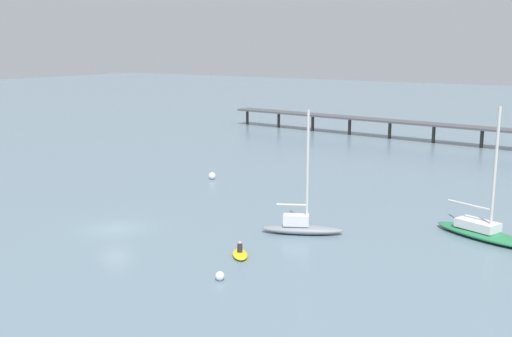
{
  "coord_description": "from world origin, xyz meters",
  "views": [
    {
      "loc": [
        35.31,
        -32.26,
        14.36
      ],
      "look_at": [
        0.0,
        20.14,
        1.5
      ],
      "focal_mm": 42.69,
      "sensor_mm": 36.0,
      "label": 1
    }
  ],
  "objects_px": {
    "sailboat_green": "(484,231)",
    "sailboat_gray": "(301,225)",
    "mooring_buoy_mid": "(212,176)",
    "dinghy_yellow": "(240,254)",
    "pier": "(479,121)",
    "mooring_buoy_far": "(220,276)"
  },
  "relations": [
    {
      "from": "mooring_buoy_mid",
      "to": "pier",
      "type": "bearing_deg",
      "value": 64.24
    },
    {
      "from": "pier",
      "to": "dinghy_yellow",
      "type": "relative_size",
      "value": 24.62
    },
    {
      "from": "pier",
      "to": "mooring_buoy_mid",
      "type": "distance_m",
      "value": 42.38
    },
    {
      "from": "sailboat_green",
      "to": "dinghy_yellow",
      "type": "relative_size",
      "value": 4.2
    },
    {
      "from": "pier",
      "to": "sailboat_green",
      "type": "relative_size",
      "value": 5.86
    },
    {
      "from": "dinghy_yellow",
      "to": "mooring_buoy_mid",
      "type": "bearing_deg",
      "value": 132.42
    },
    {
      "from": "sailboat_green",
      "to": "pier",
      "type": "bearing_deg",
      "value": 104.86
    },
    {
      "from": "mooring_buoy_mid",
      "to": "sailboat_green",
      "type": "bearing_deg",
      "value": -9.08
    },
    {
      "from": "pier",
      "to": "mooring_buoy_mid",
      "type": "relative_size",
      "value": 75.82
    },
    {
      "from": "pier",
      "to": "mooring_buoy_far",
      "type": "xyz_separation_m",
      "value": [
        -0.06,
        -60.67,
        -3.41
      ]
    },
    {
      "from": "pier",
      "to": "mooring_buoy_far",
      "type": "distance_m",
      "value": 60.77
    },
    {
      "from": "sailboat_gray",
      "to": "sailboat_green",
      "type": "relative_size",
      "value": 0.96
    },
    {
      "from": "sailboat_green",
      "to": "mooring_buoy_far",
      "type": "height_order",
      "value": "sailboat_green"
    },
    {
      "from": "pier",
      "to": "dinghy_yellow",
      "type": "distance_m",
      "value": 56.6
    },
    {
      "from": "sailboat_gray",
      "to": "mooring_buoy_far",
      "type": "xyz_separation_m",
      "value": [
        0.56,
        -11.13,
        -0.41
      ]
    },
    {
      "from": "sailboat_green",
      "to": "sailboat_gray",
      "type": "bearing_deg",
      "value": -150.62
    },
    {
      "from": "sailboat_gray",
      "to": "mooring_buoy_mid",
      "type": "distance_m",
      "value": 21.14
    },
    {
      "from": "pier",
      "to": "sailboat_gray",
      "type": "distance_m",
      "value": 49.64
    },
    {
      "from": "pier",
      "to": "sailboat_gray",
      "type": "height_order",
      "value": "sailboat_gray"
    },
    {
      "from": "sailboat_green",
      "to": "dinghy_yellow",
      "type": "bearing_deg",
      "value": -133.3
    },
    {
      "from": "pier",
      "to": "sailboat_green",
      "type": "height_order",
      "value": "sailboat_green"
    },
    {
      "from": "mooring_buoy_mid",
      "to": "mooring_buoy_far",
      "type": "height_order",
      "value": "mooring_buoy_mid"
    }
  ]
}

